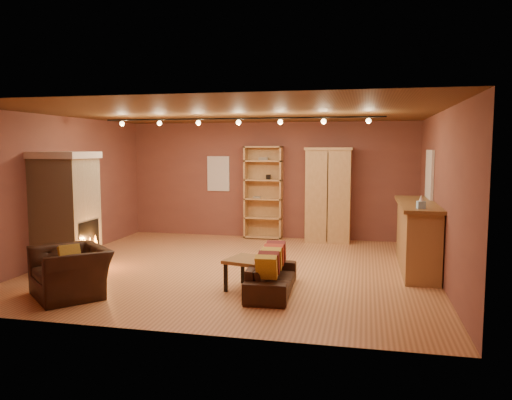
% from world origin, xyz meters
% --- Properties ---
extents(floor, '(7.00, 7.00, 0.00)m').
position_xyz_m(floor, '(0.00, 0.00, 0.00)').
color(floor, '#AC6A3D').
rests_on(floor, ground).
extents(ceiling, '(7.00, 7.00, 0.00)m').
position_xyz_m(ceiling, '(0.00, 0.00, 2.80)').
color(ceiling, brown).
rests_on(ceiling, back_wall).
extents(back_wall, '(7.00, 0.02, 2.80)m').
position_xyz_m(back_wall, '(0.00, 3.25, 1.40)').
color(back_wall, brown).
rests_on(back_wall, floor).
extents(left_wall, '(0.02, 6.50, 2.80)m').
position_xyz_m(left_wall, '(-3.50, 0.00, 1.40)').
color(left_wall, brown).
rests_on(left_wall, floor).
extents(right_wall, '(0.02, 6.50, 2.80)m').
position_xyz_m(right_wall, '(3.50, 0.00, 1.40)').
color(right_wall, brown).
rests_on(right_wall, floor).
extents(fireplace, '(1.01, 0.98, 2.12)m').
position_xyz_m(fireplace, '(-3.04, -0.60, 1.06)').
color(fireplace, '#C2B087').
rests_on(fireplace, floor).
extents(back_window, '(0.56, 0.04, 0.86)m').
position_xyz_m(back_window, '(-1.30, 3.23, 1.55)').
color(back_window, silver).
rests_on(back_window, back_wall).
extents(bookcase, '(0.91, 0.35, 2.23)m').
position_xyz_m(bookcase, '(-0.13, 3.13, 1.13)').
color(bookcase, tan).
rests_on(bookcase, floor).
extents(armoire, '(1.08, 0.62, 2.20)m').
position_xyz_m(armoire, '(1.44, 2.97, 1.10)').
color(armoire, tan).
rests_on(armoire, floor).
extents(bar_counter, '(0.67, 2.55, 1.22)m').
position_xyz_m(bar_counter, '(3.20, 0.61, 0.62)').
color(bar_counter, '#A87F4D').
rests_on(bar_counter, floor).
extents(tissue_box, '(0.14, 0.14, 0.22)m').
position_xyz_m(tissue_box, '(3.15, -0.33, 1.31)').
color(tissue_box, '#97CCF1').
rests_on(tissue_box, bar_counter).
extents(right_window, '(0.05, 0.90, 1.00)m').
position_xyz_m(right_window, '(3.47, 1.40, 1.65)').
color(right_window, silver).
rests_on(right_window, right_wall).
extents(loveseat, '(0.54, 1.61, 0.70)m').
position_xyz_m(loveseat, '(0.91, -1.35, 0.33)').
color(loveseat, black).
rests_on(loveseat, floor).
extents(armchair, '(1.31, 1.28, 0.97)m').
position_xyz_m(armchair, '(-1.96, -2.19, 0.49)').
color(armchair, black).
rests_on(armchair, floor).
extents(coffee_table, '(0.79, 0.79, 0.49)m').
position_xyz_m(coffee_table, '(0.55, -1.29, 0.42)').
color(coffee_table, brown).
rests_on(coffee_table, floor).
extents(track_rail, '(5.20, 0.09, 0.13)m').
position_xyz_m(track_rail, '(0.00, 0.20, 2.68)').
color(track_rail, black).
rests_on(track_rail, ceiling).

